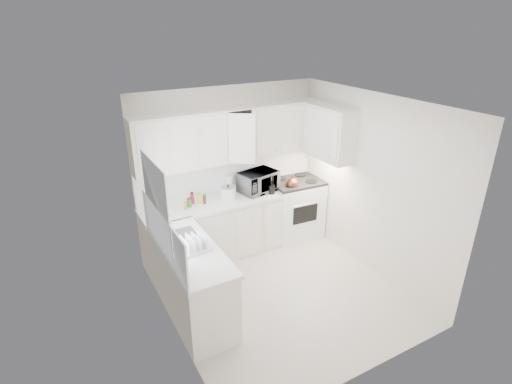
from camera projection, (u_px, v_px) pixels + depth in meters
floor at (280, 292)px, 5.55m from camera, size 3.20×3.20×0.00m
ceiling at (286, 104)px, 4.51m from camera, size 3.20×3.20×0.00m
wall_back at (228, 169)px, 6.31m from camera, size 3.00×0.00×3.00m
wall_front at (375, 273)px, 3.75m from camera, size 3.00×0.00×3.00m
wall_left at (167, 237)px, 4.37m from camera, size 0.00×3.20×3.20m
wall_right at (372, 186)px, 5.70m from camera, size 0.00×3.20×3.20m
window_blinds at (157, 204)px, 4.55m from camera, size 0.06×0.96×1.06m
lower_cabinets_back at (216, 230)px, 6.24m from camera, size 2.22×0.60×0.90m
lower_cabinets_left at (191, 283)px, 5.00m from camera, size 0.60×1.60×0.90m
countertop_back at (215, 203)px, 6.04m from camera, size 2.24×0.64×0.05m
countertop_left at (190, 250)px, 4.81m from camera, size 0.64×1.62×0.05m
backsplash_back at (229, 174)px, 6.34m from camera, size 2.98×0.02×0.55m
backsplash_left at (163, 235)px, 4.56m from camera, size 0.02×1.60×0.55m
upper_cabinets_back at (233, 160)px, 6.10m from camera, size 3.00×0.33×0.80m
upper_cabinets_right at (327, 158)px, 6.20m from camera, size 0.33×0.90×0.80m
sink at (179, 227)px, 5.04m from camera, size 0.42×0.38×0.30m
stove at (295, 200)px, 6.80m from camera, size 0.89×0.74×1.29m
tea_kettle at (292, 183)px, 6.43m from camera, size 0.31×0.28×0.24m
frying_pan at (299, 178)px, 6.89m from camera, size 0.29×0.46×0.04m
microwave at (258, 180)px, 6.32m from camera, size 0.65×0.45×0.40m
rice_cooker at (228, 192)px, 6.08m from camera, size 0.30×0.30×0.23m
paper_towel at (229, 184)px, 6.31m from camera, size 0.12×0.12×0.27m
utensil_crock at (272, 184)px, 6.24m from camera, size 0.14×0.14×0.33m
dish_rack at (193, 242)px, 4.73m from camera, size 0.41×0.32×0.21m
spice_left_0 at (182, 201)px, 5.91m from camera, size 0.06×0.06×0.13m
spice_left_1 at (189, 202)px, 5.87m from camera, size 0.06×0.06×0.13m
spice_left_2 at (192, 199)px, 5.97m from camera, size 0.06×0.06×0.13m
spice_left_3 at (199, 200)px, 5.93m from camera, size 0.06×0.06×0.13m
spice_left_4 at (201, 197)px, 6.04m from camera, size 0.06×0.06×0.13m
sauce_right_0 at (264, 180)px, 6.56m from camera, size 0.06×0.06×0.19m
sauce_right_1 at (269, 181)px, 6.54m from camera, size 0.06×0.06×0.19m
sauce_right_2 at (270, 179)px, 6.61m from camera, size 0.06×0.06×0.19m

